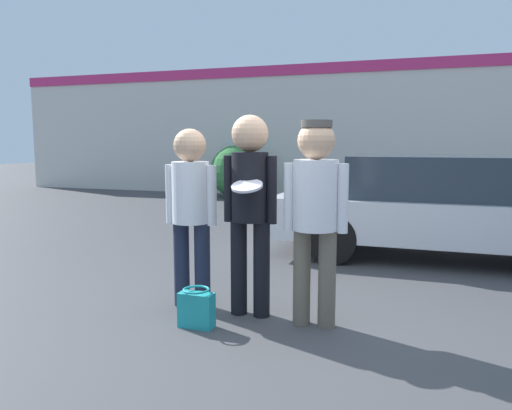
# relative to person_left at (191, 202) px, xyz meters

# --- Properties ---
(ground_plane) EXTENTS (56.00, 56.00, 0.00)m
(ground_plane) POSITION_rel_person_left_xyz_m (0.90, -0.23, -1.02)
(ground_plane) COLOR #3F3F42
(storefront_building) EXTENTS (24.00, 0.22, 3.78)m
(storefront_building) POSITION_rel_person_left_xyz_m (0.90, 10.01, 0.90)
(storefront_building) COLOR silver
(storefront_building) RESTS_ON ground
(person_left) EXTENTS (0.52, 0.35, 1.70)m
(person_left) POSITION_rel_person_left_xyz_m (0.00, 0.00, 0.00)
(person_left) COLOR #1E2338
(person_left) RESTS_ON ground
(person_middle_with_frisbee) EXTENTS (0.50, 0.54, 1.81)m
(person_middle_with_frisbee) POSITION_rel_person_left_xyz_m (0.61, -0.05, 0.08)
(person_middle_with_frisbee) COLOR black
(person_middle_with_frisbee) RESTS_ON ground
(person_right) EXTENTS (0.55, 0.38, 1.76)m
(person_right) POSITION_rel_person_left_xyz_m (1.22, -0.11, 0.05)
(person_right) COLOR #665B4C
(person_right) RESTS_ON ground
(parked_car_near) EXTENTS (4.59, 1.92, 1.39)m
(parked_car_near) POSITION_rel_person_left_xyz_m (2.35, 2.99, -0.30)
(parked_car_near) COLOR silver
(parked_car_near) RESTS_ON ground
(shrub) EXTENTS (1.49, 1.49, 1.49)m
(shrub) POSITION_rel_person_left_xyz_m (-3.12, 9.08, -0.27)
(shrub) COLOR #387A3D
(shrub) RESTS_ON ground
(handbag) EXTENTS (0.30, 0.23, 0.34)m
(handbag) POSITION_rel_person_left_xyz_m (0.28, -0.49, -0.85)
(handbag) COLOR teal
(handbag) RESTS_ON ground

